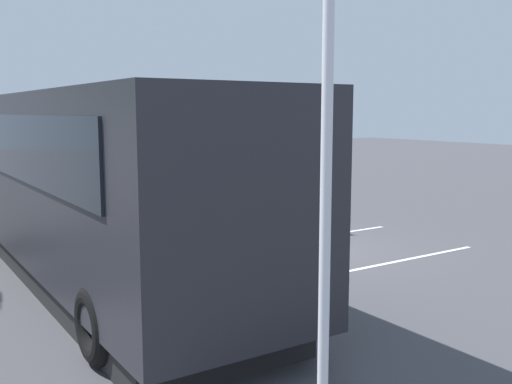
{
  "coord_description": "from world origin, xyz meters",
  "views": [
    {
      "loc": [
        -9.98,
        7.21,
        2.96
      ],
      "look_at": [
        1.44,
        0.02,
        1.1
      ],
      "focal_mm": 41.07,
      "sensor_mm": 36.0,
      "label": 1
    }
  ],
  "objects": [
    {
      "name": "ground_plane",
      "position": [
        0.0,
        0.0,
        0.0
      ],
      "size": [
        80.0,
        80.0,
        0.0
      ],
      "primitive_type": "plane",
      "color": "#424247"
    },
    {
      "name": "spectator_far_right",
      "position": [
        3.13,
        1.61,
        0.99
      ],
      "size": [
        0.58,
        0.34,
        1.67
      ],
      "color": "#473823",
      "rests_on": "ground_plane"
    },
    {
      "name": "spectator_far_left",
      "position": [
        -1.35,
        1.35,
        1.09
      ],
      "size": [
        0.57,
        0.38,
        1.82
      ],
      "color": "#473823",
      "rests_on": "ground_plane"
    },
    {
      "name": "tour_bus",
      "position": [
        0.53,
        4.24,
        1.65
      ],
      "size": [
        11.32,
        2.76,
        3.25
      ],
      "color": "#26262B",
      "rests_on": "ground_plane"
    },
    {
      "name": "stunt_motorcycle",
      "position": [
        3.34,
        -2.02,
        1.0
      ],
      "size": [
        2.0,
        0.78,
        1.68
      ],
      "color": "black",
      "rests_on": "ground_plane"
    },
    {
      "name": "traffic_cone",
      "position": [
        0.72,
        -1.94,
        0.3
      ],
      "size": [
        0.34,
        0.34,
        0.63
      ],
      "color": "orange",
      "rests_on": "ground_plane"
    },
    {
      "name": "bay_line_b",
      "position": [
        0.82,
        -1.47,
        0.0
      ],
      "size": [
        0.2,
        4.02,
        0.01
      ],
      "color": "white",
      "rests_on": "ground_plane"
    },
    {
      "name": "spectator_right",
      "position": [
        1.8,
        1.34,
        1.07
      ],
      "size": [
        0.58,
        0.38,
        1.79
      ],
      "color": "black",
      "rests_on": "ground_plane"
    },
    {
      "name": "parked_motorcycle_silver",
      "position": [
        -2.24,
        1.93,
        0.48
      ],
      "size": [
        2.05,
        0.58,
        0.99
      ],
      "color": "black",
      "rests_on": "ground_plane"
    },
    {
      "name": "spectator_left",
      "position": [
        -0.24,
        1.33,
        0.98
      ],
      "size": [
        0.57,
        0.39,
        1.65
      ],
      "color": "#473823",
      "rests_on": "ground_plane"
    },
    {
      "name": "flagpole",
      "position": [
        -6.85,
        4.69,
        3.5
      ],
      "size": [
        0.78,
        0.36,
        7.1
      ],
      "color": "silver",
      "rests_on": "ground_plane"
    },
    {
      "name": "bay_line_c",
      "position": [
        3.51,
        -1.47,
        0.0
      ],
      "size": [
        0.22,
        4.9,
        0.01
      ],
      "color": "white",
      "rests_on": "ground_plane"
    },
    {
      "name": "bay_line_a",
      "position": [
        -1.88,
        -1.47,
        0.0
      ],
      "size": [
        0.2,
        4.02,
        0.01
      ],
      "color": "white",
      "rests_on": "ground_plane"
    },
    {
      "name": "spectator_centre",
      "position": [
        0.73,
        1.43,
        1.07
      ],
      "size": [
        0.57,
        0.33,
        1.78
      ],
      "color": "black",
      "rests_on": "ground_plane"
    }
  ]
}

